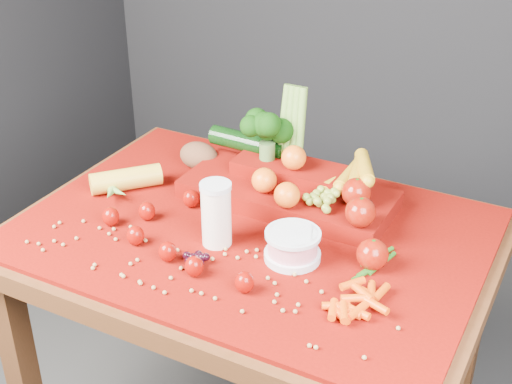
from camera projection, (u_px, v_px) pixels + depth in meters
The scene contains 12 objects.
table at pixel (252, 266), 1.71m from camera, with size 1.10×0.80×0.75m.
red_cloth at pixel (252, 231), 1.66m from camera, with size 1.05×0.75×0.01m, color #6E0903.
milk_glass at pixel (216, 212), 1.57m from camera, with size 0.07×0.07×0.15m.
yogurt_bowl at pixel (293, 245), 1.54m from camera, with size 0.12×0.12×0.07m.
strawberry_scatter at pixel (168, 235), 1.59m from camera, with size 0.44×0.28×0.05m.
dark_grape_cluster at pixel (197, 259), 1.53m from camera, with size 0.06×0.05×0.03m, color black, non-canonical shape.
soybean_scatter at pixel (208, 271), 1.50m from camera, with size 0.84×0.24×0.01m, color #AD864A, non-canonical shape.
corn_ear at pixel (117, 187), 1.79m from camera, with size 0.25×0.26×0.06m.
potato at pixel (199, 156), 1.91m from camera, with size 0.11×0.08×0.07m, color #53311D.
baby_carrot_pile at pixel (357, 300), 1.40m from camera, with size 0.17×0.17×0.03m, color #DE4607, non-canonical shape.
green_bean_pile at pixel (380, 265), 1.52m from camera, with size 0.14×0.12×0.01m, color #1E5513, non-canonical shape.
produce_mound at pixel (295, 182), 1.74m from camera, with size 0.58×0.35×0.27m.
Camera 1 is at (0.67, -1.24, 1.65)m, focal length 50.00 mm.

